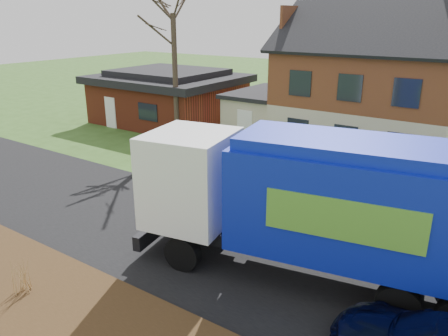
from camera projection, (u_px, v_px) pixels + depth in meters
The scene contains 8 objects.
ground at pixel (185, 234), 15.36m from camera, with size 120.00×120.00×0.00m, color #30501A.
road at pixel (185, 234), 15.36m from camera, with size 80.00×7.00×0.02m, color black.
mulch_verge at pixel (54, 310), 11.18m from camera, with size 80.00×3.50×0.30m, color #312110.
main_house at pixel (363, 78), 24.08m from camera, with size 12.95×8.95×9.26m.
ranch_house at pixel (169, 96), 31.28m from camera, with size 9.80×8.20×3.70m.
garbage_truck at pixel (317, 200), 12.01m from camera, with size 10.34×4.42×4.30m.
silver_sedan at pixel (226, 181), 18.35m from camera, with size 1.47×4.21×1.39m, color #B4B7BC.
grass_clump_mid at pixel (22, 275), 11.52m from camera, with size 0.37×0.30×1.03m.
Camera 1 is at (8.87, -10.56, 7.29)m, focal length 35.00 mm.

